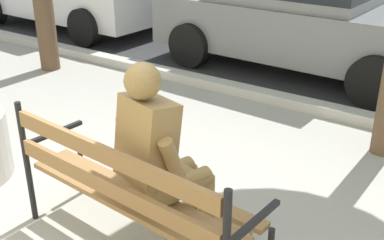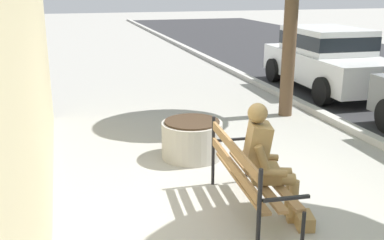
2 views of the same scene
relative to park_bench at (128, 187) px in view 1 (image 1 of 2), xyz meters
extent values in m
plane|color=#9E9B93|center=(-0.18, 0.18, -0.54)|extent=(80.00, 80.00, 0.00)
cube|color=#B2AFA8|center=(-0.18, 3.08, -0.48)|extent=(60.00, 0.20, 0.12)
cube|color=olive|center=(-0.01, -0.07, -0.09)|extent=(1.70, 0.24, 0.04)
cube|color=olive|center=(0.01, 0.11, -0.09)|extent=(1.70, 0.24, 0.04)
cube|color=olive|center=(0.02, 0.29, -0.09)|extent=(1.70, 0.24, 0.04)
cube|color=olive|center=(-0.01, -0.16, 0.08)|extent=(1.70, 0.16, 0.11)
cube|color=olive|center=(-0.01, -0.16, 0.30)|extent=(1.70, 0.16, 0.11)
cylinder|color=black|center=(-0.85, 0.37, -0.32)|extent=(0.04, 0.04, 0.45)
cylinder|color=black|center=(-0.89, -0.09, -0.07)|extent=(0.04, 0.04, 0.95)
cube|color=black|center=(-0.87, 0.17, 0.08)|extent=(0.07, 0.48, 0.03)
cube|color=black|center=(0.89, 0.04, 0.08)|extent=(0.07, 0.48, 0.03)
cube|color=olive|center=(0.14, 0.17, 0.02)|extent=(0.41, 0.40, 0.16)
cube|color=olive|center=(0.11, 0.07, 0.34)|extent=(0.42, 0.37, 0.55)
sphere|color=olive|center=(0.11, 0.06, 0.72)|extent=(0.22, 0.22, 0.22)
cylinder|color=olive|center=(-0.09, 0.15, 0.29)|extent=(0.13, 0.20, 0.29)
cylinder|color=olive|center=(-0.07, 0.28, 0.12)|extent=(0.15, 0.28, 0.10)
cylinder|color=olive|center=(0.33, 0.03, 0.29)|extent=(0.13, 0.20, 0.29)
cylinder|color=olive|center=(0.38, 0.17, 0.12)|extent=(0.15, 0.28, 0.10)
cylinder|color=olive|center=(0.09, 0.33, -0.02)|extent=(0.22, 0.39, 0.14)
cylinder|color=olive|center=(0.13, 0.50, -0.29)|extent=(0.11, 0.11, 0.50)
cube|color=olive|center=(0.15, 0.56, -0.51)|extent=(0.17, 0.26, 0.07)
cylinder|color=olive|center=(0.26, 0.28, -0.02)|extent=(0.22, 0.39, 0.14)
cylinder|color=olive|center=(0.31, 0.45, -0.29)|extent=(0.11, 0.11, 0.50)
cube|color=olive|center=(0.32, 0.51, -0.51)|extent=(0.17, 0.26, 0.07)
cube|color=olive|center=(0.46, 0.52, -0.46)|extent=(0.32, 0.25, 0.16)
cylinder|color=black|center=(-4.09, 5.28, -0.22)|extent=(0.65, 0.24, 0.64)
cylinder|color=black|center=(-4.15, 3.58, -0.22)|extent=(0.65, 0.24, 0.64)
cube|color=slate|center=(-0.72, 4.48, 0.07)|extent=(4.16, 1.85, 0.70)
cylinder|color=black|center=(0.58, 3.58, -0.22)|extent=(0.65, 0.24, 0.64)
cylinder|color=black|center=(-2.02, 5.38, -0.22)|extent=(0.65, 0.24, 0.64)
cylinder|color=black|center=(-2.08, 3.68, -0.22)|extent=(0.65, 0.24, 0.64)
camera|label=1|loc=(1.83, -1.92, 1.64)|focal=45.05mm
camera|label=2|loc=(4.41, -1.92, 2.04)|focal=42.31mm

